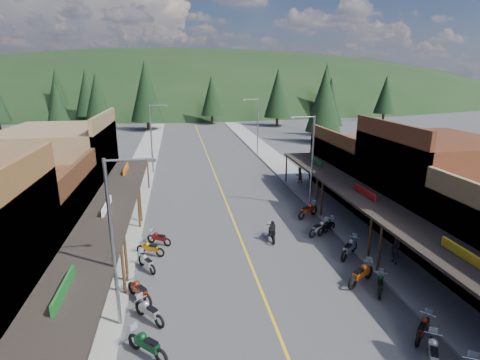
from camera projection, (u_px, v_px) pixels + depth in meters
name	position (u px, v px, depth m)	size (l,w,h in m)	color
ground	(247.00, 255.00, 24.20)	(220.00, 220.00, 0.00)	#38383A
centerline	(215.00, 175.00, 43.17)	(0.15, 90.00, 0.01)	gold
sidewalk_west	(138.00, 178.00, 41.77)	(3.40, 94.00, 0.15)	gray
sidewalk_east	(288.00, 172.00, 44.54)	(3.40, 94.00, 0.15)	gray
shop_west_2	(22.00, 222.00, 22.94)	(10.90, 9.00, 6.20)	#3F2111
shop_west_3	(64.00, 169.00, 31.77)	(10.90, 10.20, 8.20)	brown
shop_east_2	(430.00, 186.00, 27.05)	(10.90, 9.00, 8.20)	#562B19
shop_east_3	(365.00, 167.00, 36.42)	(10.90, 10.20, 6.20)	#4C2D16
streetlight_0	(115.00, 238.00, 16.19)	(2.16, 0.18, 8.00)	gray
streetlight_1	(152.00, 136.00, 42.74)	(2.16, 0.18, 8.00)	gray
streetlight_2	(311.00, 158.00, 31.68)	(2.16, 0.18, 8.00)	gray
streetlight_3	(257.00, 124.00, 52.55)	(2.16, 0.18, 8.00)	gray
ridge_hill	(186.00, 103.00, 152.26)	(310.00, 140.00, 60.00)	black
pine_1	(87.00, 92.00, 84.80)	(5.88, 5.88, 12.50)	black
pine_2	(146.00, 91.00, 75.44)	(6.72, 6.72, 14.00)	black
pine_3	(212.00, 96.00, 85.67)	(5.04, 5.04, 11.00)	black
pine_4	(278.00, 93.00, 82.00)	(5.88, 5.88, 12.50)	black
pine_5	(326.00, 87.00, 95.72)	(6.72, 6.72, 14.00)	black
pine_6	(385.00, 94.00, 90.45)	(5.04, 5.04, 11.00)	black
pine_7	(57.00, 91.00, 89.22)	(5.88, 5.88, 12.50)	black
pine_8	(58.00, 110.00, 57.01)	(4.48, 4.48, 10.00)	black
pine_9	(330.00, 101.00, 68.96)	(4.93, 4.93, 10.80)	black
pine_10	(97.00, 100.00, 66.91)	(5.38, 5.38, 11.60)	black
pine_11	(324.00, 100.00, 61.46)	(5.82, 5.82, 12.40)	black
bike_west_4	(147.00, 344.00, 15.37)	(0.73, 2.20, 1.25)	#0C3C1D
bike_west_5	(149.00, 310.00, 17.58)	(0.69, 2.08, 1.19)	gray
bike_west_6	(139.00, 290.00, 19.22)	(0.72, 2.17, 1.24)	maroon
bike_west_7	(147.00, 262.00, 22.22)	(0.65, 1.96, 1.12)	#A0A1A5
bike_west_8	(150.00, 248.00, 24.00)	(0.65, 1.95, 1.11)	#B06C0C
bike_west_9	(159.00, 237.00, 25.57)	(0.62, 1.86, 1.07)	maroon
bike_east_3	(433.00, 352.00, 14.96)	(0.71, 2.13, 1.21)	#ACADB2
bike_east_4	(423.00, 327.00, 16.48)	(0.65, 1.95, 1.11)	maroon
bike_east_5	(380.00, 283.00, 19.96)	(0.63, 1.89, 1.08)	#0B3913
bike_east_6	(361.00, 273.00, 20.73)	(0.78, 2.34, 1.34)	#C9520E
bike_east_7	(350.00, 247.00, 23.83)	(0.78, 2.33, 1.33)	#A1A1A6
bike_east_8	(320.00, 228.00, 27.02)	(0.71, 2.13, 1.22)	gray
bike_east_9	(327.00, 226.00, 27.36)	(0.70, 2.09, 1.19)	black
bike_east_10	(308.00, 210.00, 30.42)	(0.77, 2.32, 1.33)	#BB2E0D
rider_on_bike	(272.00, 232.00, 26.24)	(0.81, 2.05, 1.53)	black
pedestrian_east_a	(396.00, 249.00, 22.65)	(0.67, 0.44, 1.84)	black
pedestrian_east_b	(299.00, 175.00, 39.48)	(0.83, 0.48, 1.70)	#503C32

